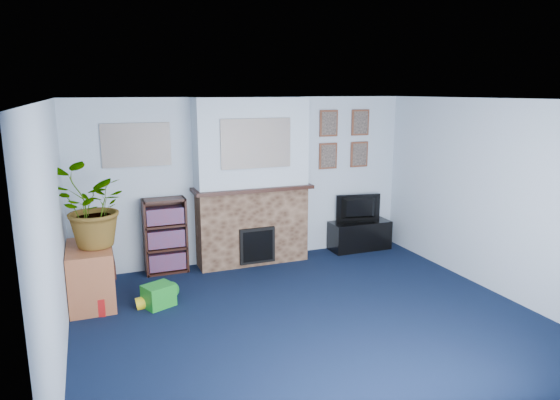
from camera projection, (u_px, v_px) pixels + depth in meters
name	position (u px, v px, depth m)	size (l,w,h in m)	color
floor	(310.00, 320.00, 5.53)	(5.00, 4.50, 0.01)	black
ceiling	(313.00, 100.00, 5.02)	(5.00, 4.50, 0.01)	white
wall_back	(248.00, 180.00, 7.33)	(5.00, 0.04, 2.40)	silver
wall_front	(458.00, 294.00, 3.23)	(5.00, 0.04, 2.40)	silver
wall_left	(54.00, 240.00, 4.39)	(0.04, 4.50, 2.40)	silver
wall_right	(496.00, 197.00, 6.16)	(0.04, 4.50, 2.40)	silver
chimney_breast	(252.00, 184.00, 7.14)	(1.72, 0.50, 2.40)	brown
collage_main	(256.00, 143.00, 6.82)	(1.00, 0.03, 0.68)	gray
collage_left	(136.00, 145.00, 6.64)	(0.90, 0.03, 0.58)	gray
portrait_tl	(329.00, 123.00, 7.59)	(0.30, 0.03, 0.40)	brown
portrait_tr	(360.00, 123.00, 7.79)	(0.30, 0.03, 0.40)	brown
portrait_bl	(328.00, 156.00, 7.70)	(0.30, 0.03, 0.40)	brown
portrait_br	(359.00, 154.00, 7.90)	(0.30, 0.03, 0.40)	brown
tv_stand	(359.00, 235.00, 7.97)	(0.96, 0.41, 0.46)	black
television	(360.00, 208.00, 7.89)	(0.73, 0.10, 0.42)	black
bookshelf	(165.00, 237.00, 6.90)	(0.58, 0.28, 1.05)	black
sideboard	(91.00, 275.00, 5.91)	(0.50, 0.90, 0.70)	#A15633
potted_plant	(90.00, 207.00, 5.71)	(0.87, 0.75, 0.96)	#26661E
mantel_clock	(252.00, 182.00, 7.09)	(0.10, 0.06, 0.13)	gold
mantel_candle	(268.00, 180.00, 7.17)	(0.05, 0.05, 0.17)	#B2BFC6
mantel_teddy	(217.00, 184.00, 6.91)	(0.12, 0.12, 0.12)	gray
mantel_can	(299.00, 179.00, 7.35)	(0.06, 0.06, 0.12)	red
green_crate	(159.00, 295.00, 5.86)	(0.33, 0.26, 0.26)	#198C26
toy_ball	(171.00, 291.00, 6.10)	(0.21, 0.21, 0.21)	#198C26
toy_block	(99.00, 305.00, 5.65)	(0.17, 0.17, 0.20)	red
toy_tube	(150.00, 301.00, 5.86)	(0.15, 0.15, 0.33)	yellow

